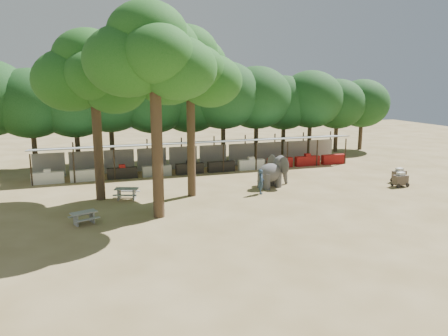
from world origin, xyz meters
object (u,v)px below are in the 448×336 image
object	(u,v)px
yard_tree_left	(91,74)
cart_front	(400,180)
picnic_table_near	(84,216)
cart_back	(399,175)
handler	(261,182)
picnic_table_far	(127,192)
elephant	(273,172)
yard_tree_back	(187,69)
yard_tree_center	(151,54)

from	to	relation	value
yard_tree_left	cart_front	distance (m)	23.13
picnic_table_near	cart_back	distance (m)	23.67
handler	picnic_table_far	distance (m)	9.19
handler	cart_back	world-z (taller)	handler
elephant	cart_front	distance (m)	9.52
picnic_table_near	yard_tree_back	bearing A→B (deg)	9.31
yard_tree_left	yard_tree_center	distance (m)	5.92
yard_tree_left	yard_tree_center	size ratio (longest dim) A/B	0.92
yard_tree_back	cart_back	size ratio (longest dim) A/B	9.06
yard_tree_back	cart_front	size ratio (longest dim) A/B	10.08
yard_tree_center	handler	xyz separation A→B (m)	(7.83, 2.71, -8.34)
picnic_table_near	yard_tree_left	bearing A→B (deg)	57.38
picnic_table_near	picnic_table_far	distance (m)	5.21
cart_front	yard_tree_back	bearing A→B (deg)	169.74
handler	picnic_table_far	bearing A→B (deg)	105.67
yard_tree_left	yard_tree_center	world-z (taller)	yard_tree_center
picnic_table_near	cart_back	bearing A→B (deg)	-14.58
elephant	cart_front	bearing A→B (deg)	-37.60
yard_tree_back	handler	world-z (taller)	yard_tree_back
handler	cart_front	size ratio (longest dim) A/B	1.54
yard_tree_left	picnic_table_far	bearing A→B (deg)	-23.70
yard_tree_left	handler	xyz separation A→B (m)	(10.83, -2.29, -7.33)
yard_tree_center	picnic_table_far	distance (m)	9.75
yard_tree_back	picnic_table_near	world-z (taller)	yard_tree_back
handler	elephant	bearing A→B (deg)	-20.74
elephant	cart_back	xyz separation A→B (m)	(9.97, -1.73, -0.60)
yard_tree_left	handler	world-z (taller)	yard_tree_left
yard_tree_left	yard_tree_back	xyz separation A→B (m)	(6.00, -1.00, 0.34)
picnic_table_far	yard_tree_left	bearing A→B (deg)	176.53
yard_tree_center	elephant	distance (m)	13.19
yard_tree_left	elephant	distance (m)	14.37
yard_tree_center	cart_back	size ratio (longest dim) A/B	9.60
elephant	cart_back	size ratio (longest dim) A/B	2.46
elephant	handler	world-z (taller)	elephant
yard_tree_center	picnic_table_far	world-z (taller)	yard_tree_center
yard_tree_center	handler	bearing A→B (deg)	19.11
picnic_table_near	cart_front	size ratio (longest dim) A/B	1.54
picnic_table_far	cart_front	world-z (taller)	cart_front
yard_tree_center	handler	size ratio (longest dim) A/B	6.92
yard_tree_center	cart_back	world-z (taller)	yard_tree_center
yard_tree_left	elephant	size ratio (longest dim) A/B	3.57
picnic_table_near	picnic_table_far	world-z (taller)	picnic_table_far
handler	picnic_table_near	distance (m)	12.21
picnic_table_far	picnic_table_near	bearing A→B (deg)	-102.40
yard_tree_left	picnic_table_far	distance (m)	7.94
handler	cart_front	xyz separation A→B (m)	(10.69, -1.37, -0.33)
handler	cart_back	size ratio (longest dim) A/B	1.39
elephant	cart_back	distance (m)	10.14
picnic_table_far	yard_tree_back	bearing A→B (deg)	17.23
picnic_table_near	cart_front	distance (m)	22.60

